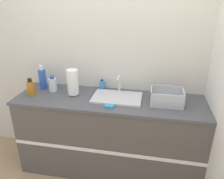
{
  "coord_description": "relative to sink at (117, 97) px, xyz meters",
  "views": [
    {
      "loc": [
        0.42,
        -1.75,
        1.91
      ],
      "look_at": [
        0.03,
        0.26,
        1.03
      ],
      "focal_mm": 35.0,
      "sensor_mm": 36.0,
      "label": 1
    }
  ],
  "objects": [
    {
      "name": "bottle_blue",
      "position": [
        -0.9,
        0.11,
        0.11
      ],
      "size": [
        0.08,
        0.08,
        0.28
      ],
      "color": "#2D56B7",
      "rests_on": "counter_cabinet"
    },
    {
      "name": "bottle_amber",
      "position": [
        -0.94,
        -0.09,
        0.07
      ],
      "size": [
        0.08,
        0.08,
        0.19
      ],
      "color": "#B26B19",
      "rests_on": "counter_cabinet"
    },
    {
      "name": "sponge",
      "position": [
        -0.04,
        -0.22,
        -0.0
      ],
      "size": [
        0.09,
        0.06,
        0.02
      ],
      "color": "#3399BF",
      "rests_on": "counter_cabinet"
    },
    {
      "name": "counter_cabinet",
      "position": [
        -0.07,
        -0.03,
        -0.47
      ],
      "size": [
        2.02,
        0.61,
        0.91
      ],
      "color": "#514C47",
      "rests_on": "ground_plane"
    },
    {
      "name": "dish_rack",
      "position": [
        0.51,
        -0.02,
        0.04
      ],
      "size": [
        0.32,
        0.25,
        0.15
      ],
      "color": "#B7BABF",
      "rests_on": "counter_cabinet"
    },
    {
      "name": "soap_dispenser",
      "position": [
        -0.21,
        0.2,
        0.04
      ],
      "size": [
        0.06,
        0.06,
        0.12
      ],
      "color": "#338CCC",
      "rests_on": "counter_cabinet"
    },
    {
      "name": "bottle_clear",
      "position": [
        -0.75,
        0.06,
        0.06
      ],
      "size": [
        0.09,
        0.09,
        0.18
      ],
      "color": "silver",
      "rests_on": "counter_cabinet"
    },
    {
      "name": "paper_towel_roll",
      "position": [
        -0.49,
        -0.0,
        0.13
      ],
      "size": [
        0.12,
        0.12,
        0.29
      ],
      "color": "#4C4C51",
      "rests_on": "counter_cabinet"
    },
    {
      "name": "sink",
      "position": [
        0.0,
        0.0,
        0.0
      ],
      "size": [
        0.52,
        0.34,
        0.21
      ],
      "color": "silver",
      "rests_on": "counter_cabinet"
    },
    {
      "name": "wall_right",
      "position": [
        0.95,
        -0.02,
        0.37
      ],
      "size": [
        0.06,
        2.58,
        2.6
      ],
      "color": "silver",
      "rests_on": "ground_plane"
    },
    {
      "name": "wall_back",
      "position": [
        -0.07,
        0.3,
        0.37
      ],
      "size": [
        4.4,
        0.06,
        2.6
      ],
      "color": "beige",
      "rests_on": "ground_plane"
    }
  ]
}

